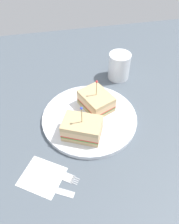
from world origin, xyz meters
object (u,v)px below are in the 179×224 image
(sandwich_half_back, at_px, (82,128))
(napkin, at_px, (42,177))
(plate, at_px, (90,118))
(drink_glass, at_px, (119,67))
(fork, at_px, (61,174))
(knife, at_px, (51,188))
(sandwich_half_front, at_px, (96,101))

(sandwich_half_back, height_order, napkin, sandwich_half_back)
(plate, xyz_separation_m, sandwich_half_back, (-0.03, -0.06, 0.03))
(drink_glass, height_order, napkin, drink_glass)
(sandwich_half_back, relative_size, drink_glass, 1.30)
(drink_glass, relative_size, fork, 0.83)
(knife, bearing_deg, sandwich_half_back, 53.23)
(napkin, bearing_deg, drink_glass, 49.38)
(plate, height_order, drink_glass, drink_glass)
(drink_glass, bearing_deg, sandwich_half_front, -128.11)
(plate, xyz_separation_m, knife, (-0.13, -0.20, -0.01))
(napkin, bearing_deg, sandwich_half_front, 47.63)
(drink_glass, xyz_separation_m, fork, (-0.25, -0.35, -0.04))
(sandwich_half_front, xyz_separation_m, drink_glass, (0.12, 0.15, 0.00))
(knife, bearing_deg, plate, 55.83)
(sandwich_half_front, xyz_separation_m, napkin, (-0.18, -0.20, -0.04))
(plate, relative_size, knife, 2.30)
(plate, xyz_separation_m, sandwich_half_front, (0.03, 0.04, 0.03))
(fork, bearing_deg, sandwich_half_front, 56.23)
(sandwich_half_front, xyz_separation_m, sandwich_half_back, (-0.06, -0.10, 0.00))
(sandwich_half_back, height_order, knife, sandwich_half_back)
(sandwich_half_front, relative_size, drink_glass, 1.28)
(plate, height_order, napkin, plate)
(knife, bearing_deg, sandwich_half_front, 55.30)
(fork, bearing_deg, sandwich_half_back, 54.32)
(sandwich_half_front, height_order, drink_glass, sandwich_half_front)
(plate, distance_m, sandwich_half_back, 0.08)
(plate, xyz_separation_m, fork, (-0.11, -0.17, -0.01))
(napkin, height_order, fork, fork)
(fork, bearing_deg, napkin, 174.95)
(sandwich_half_front, relative_size, napkin, 1.21)
(sandwich_half_back, xyz_separation_m, napkin, (-0.12, -0.10, -0.04))
(drink_glass, height_order, fork, drink_glass)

